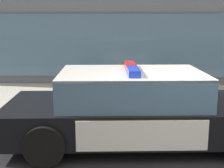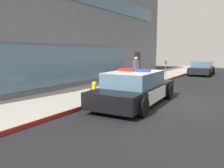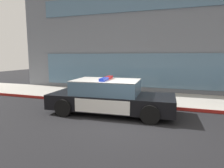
% 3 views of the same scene
% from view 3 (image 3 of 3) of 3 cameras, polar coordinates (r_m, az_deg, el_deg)
% --- Properties ---
extents(ground, '(48.00, 48.00, 0.00)m').
position_cam_3_polar(ground, '(7.11, 6.00, -11.23)').
color(ground, black).
extents(sidewalk, '(48.00, 3.39, 0.15)m').
position_cam_3_polar(sidewalk, '(10.87, 10.76, -4.11)').
color(sidewalk, '#B2ADA3').
rests_on(sidewalk, ground).
extents(curb_red_paint, '(28.80, 0.04, 0.14)m').
position_cam_3_polar(curb_red_paint, '(9.22, 9.21, -6.28)').
color(curb_red_paint, maroon).
rests_on(curb_red_paint, ground).
extents(storefront_building, '(22.79, 9.55, 7.74)m').
position_cam_3_polar(storefront_building, '(17.07, 20.87, 12.72)').
color(storefront_building, slate).
rests_on(storefront_building, ground).
extents(police_cruiser, '(5.17, 2.37, 1.49)m').
position_cam_3_polar(police_cruiser, '(8.17, -0.66, -3.69)').
color(police_cruiser, black).
rests_on(police_cruiser, ground).
extents(fire_hydrant, '(0.34, 0.39, 0.73)m').
position_cam_3_polar(fire_hydrant, '(10.03, 0.84, -2.50)').
color(fire_hydrant, gold).
rests_on(fire_hydrant, sidewalk).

